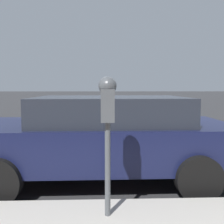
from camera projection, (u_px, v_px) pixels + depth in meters
ground_plane at (125, 162)px, 5.45m from camera, size 220.00×220.00×0.00m
parking_meter at (108, 111)px, 2.73m from camera, size 0.21×0.19×1.49m
car_navy at (102, 135)px, 4.35m from camera, size 2.11×4.31×1.39m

